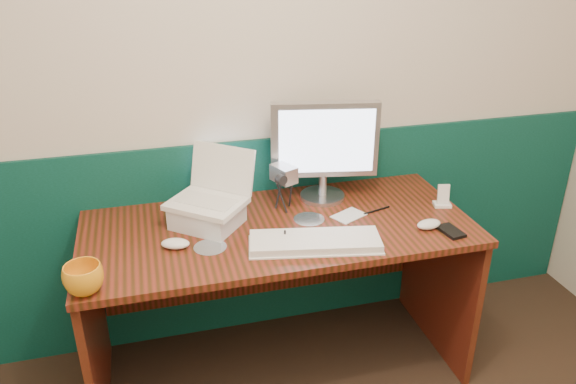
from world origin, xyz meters
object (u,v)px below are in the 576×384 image
object	(u,v)px
laptop	(205,179)
camcorder	(284,190)
desk	(279,300)
mug	(84,279)
keyboard	(315,243)
monitor	(324,150)

from	to	relation	value
laptop	camcorder	size ratio (longest dim) A/B	1.58
desk	mug	bearing A→B (deg)	-158.74
laptop	keyboard	distance (m)	0.50
laptop	monitor	distance (m)	0.55
monitor	keyboard	distance (m)	0.48
desk	keyboard	distance (m)	0.45
camcorder	desk	bearing A→B (deg)	-136.85
camcorder	mug	bearing A→B (deg)	-176.02
laptop	monitor	xyz separation A→B (m)	(0.54, 0.13, 0.03)
camcorder	laptop	bearing A→B (deg)	165.87
laptop	mug	size ratio (longest dim) A/B	2.19
monitor	mug	xyz separation A→B (m)	(-1.00, -0.49, -0.18)
mug	camcorder	distance (m)	0.91
desk	monitor	size ratio (longest dim) A/B	3.43
keyboard	mug	distance (m)	0.84
desk	camcorder	distance (m)	0.49
monitor	desk	bearing A→B (deg)	-130.27
desk	mug	xyz separation A→B (m)	(-0.74, -0.29, 0.43)
keyboard	camcorder	distance (m)	0.35
monitor	camcorder	distance (m)	0.25
desk	keyboard	size ratio (longest dim) A/B	3.20
laptop	camcorder	bearing A→B (deg)	49.64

